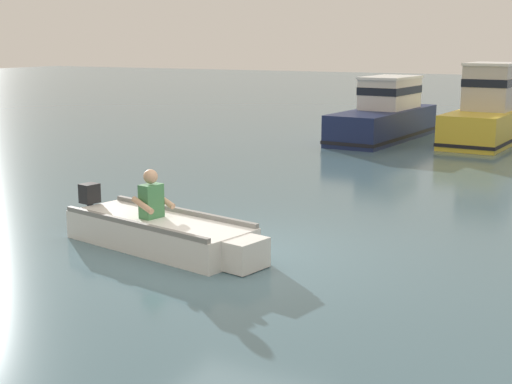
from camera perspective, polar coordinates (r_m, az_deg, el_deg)
name	(u,v)px	position (r m, az deg, el deg)	size (l,w,h in m)	color
ground_plane	(236,254)	(10.68, -1.62, -4.95)	(120.00, 120.00, 0.00)	slate
rowboat_with_person	(162,232)	(11.03, -7.43, -3.15)	(3.71, 1.69, 1.19)	white
moored_boat_navy	(385,116)	(23.40, 10.16, 5.93)	(2.08, 5.48, 1.98)	#19234C
moored_boat_yellow	(488,114)	(23.23, 17.83, 5.88)	(2.02, 4.64, 2.44)	gold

